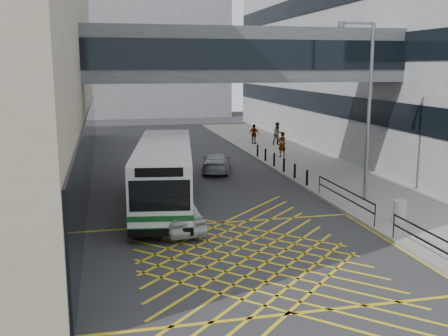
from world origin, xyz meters
TOP-DOWN VIEW (x-y plane):
  - ground at (0.00, 0.00)m, footprint 120.00×120.00m
  - building_right at (23.98, 24.00)m, footprint 24.09×44.00m
  - building_far at (-2.00, 60.00)m, footprint 28.00×16.00m
  - skybridge at (3.00, 12.00)m, footprint 20.00×4.10m
  - pavement at (9.00, 15.00)m, footprint 6.00×54.00m
  - box_junction at (0.00, 0.00)m, footprint 12.00×9.00m
  - bus at (-2.14, 7.81)m, footprint 4.23×11.63m
  - car_white at (-2.21, 4.09)m, footprint 2.77×5.09m
  - car_dark at (-1.00, 12.99)m, footprint 2.39×4.99m
  - car_silver at (2.16, 15.71)m, footprint 2.93×4.69m
  - street_lamp at (7.70, 6.23)m, footprint 2.00×0.39m
  - litter_bin at (7.48, 2.28)m, footprint 0.57×0.57m
  - kerb_railings at (6.15, 1.78)m, footprint 0.05×12.54m
  - bollards at (6.25, 15.00)m, footprint 0.14×10.14m
  - pedestrian_a at (7.99, 19.44)m, footprint 0.88×0.74m
  - pedestrian_b at (9.60, 25.23)m, footprint 1.01×0.67m
  - pedestrian_c at (7.79, 26.30)m, footprint 1.08×1.03m

SIDE VIEW (x-z plane):
  - ground at x=0.00m, z-range 0.00..0.00m
  - box_junction at x=0.00m, z-range 0.00..0.01m
  - pavement at x=9.00m, z-range 0.00..0.16m
  - bollards at x=6.25m, z-range 0.16..1.06m
  - litter_bin at x=7.48m, z-range 0.16..1.15m
  - car_silver at x=2.16m, z-range 0.00..1.36m
  - car_dark at x=-1.00m, z-range 0.00..1.51m
  - car_white at x=-2.21m, z-range 0.00..1.53m
  - kerb_railings at x=6.15m, z-range 0.38..1.38m
  - pedestrian_c at x=7.79m, z-range 0.16..1.87m
  - pedestrian_a at x=7.99m, z-range 0.16..2.03m
  - pedestrian_b at x=9.60m, z-range 0.16..2.10m
  - bus at x=-2.14m, z-range 0.11..3.30m
  - street_lamp at x=7.70m, z-range 0.77..9.58m
  - skybridge at x=3.00m, z-range 6.00..9.00m
  - building_far at x=-2.00m, z-range 0.00..18.00m
  - building_right at x=23.98m, z-range 0.00..20.00m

